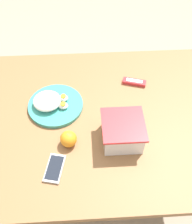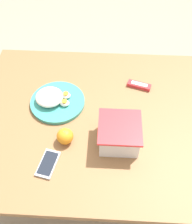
# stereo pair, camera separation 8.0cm
# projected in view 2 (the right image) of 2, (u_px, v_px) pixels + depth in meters

# --- Properties ---
(ground_plane) EXTENTS (10.00, 10.00, 0.00)m
(ground_plane) POSITION_uv_depth(u_px,v_px,m) (106.00, 185.00, 1.77)
(ground_plane) COLOR gray
(table) EXTENTS (1.24, 0.89, 0.76)m
(table) POSITION_uv_depth(u_px,v_px,m) (110.00, 130.00, 1.25)
(table) COLOR brown
(table) RESTS_ON ground_plane
(food_container) EXTENTS (0.17, 0.17, 0.11)m
(food_container) POSITION_uv_depth(u_px,v_px,m) (119.00, 135.00, 1.06)
(food_container) COLOR white
(food_container) RESTS_ON table
(orange_fruit) EXTENTS (0.07, 0.07, 0.07)m
(orange_fruit) POSITION_uv_depth(u_px,v_px,m) (65.00, 136.00, 1.07)
(orange_fruit) COLOR orange
(orange_fruit) RESTS_ON table
(rice_plate) EXTENTS (0.25, 0.25, 0.07)m
(rice_plate) POSITION_uv_depth(u_px,v_px,m) (55.00, 100.00, 1.21)
(rice_plate) COLOR teal
(rice_plate) RESTS_ON table
(candy_bar) EXTENTS (0.12, 0.07, 0.02)m
(candy_bar) POSITION_uv_depth(u_px,v_px,m) (139.00, 85.00, 1.28)
(candy_bar) COLOR #B7282D
(candy_bar) RESTS_ON table
(cell_phone) EXTENTS (0.09, 0.13, 0.01)m
(cell_phone) POSITION_uv_depth(u_px,v_px,m) (48.00, 164.00, 1.02)
(cell_phone) COLOR #ADADB2
(cell_phone) RESTS_ON table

